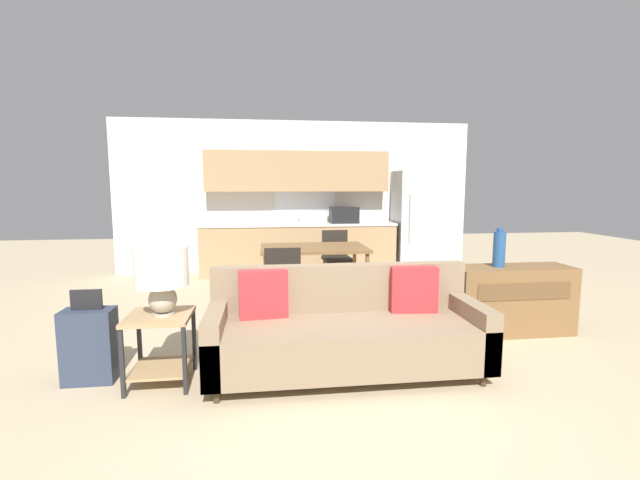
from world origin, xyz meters
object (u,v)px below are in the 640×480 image
side_table (160,337)px  dining_chair_far_right (336,255)px  refrigerator (416,222)px  dining_chair_near_left (282,279)px  table_lamp (162,272)px  vase (499,249)px  couch (345,331)px  dining_table (314,252)px  credenza (511,300)px  suitcase (90,345)px

side_table → dining_chair_far_right: (1.90, 2.99, 0.12)m
refrigerator → dining_chair_near_left: 3.66m
table_lamp → vase: bearing=13.7°
vase → dining_chair_near_left: (-2.22, 0.66, -0.40)m
couch → table_lamp: (-1.44, -0.05, 0.55)m
dining_chair_far_right → dining_chair_near_left: (-0.88, -1.56, 0.00)m
dining_table → side_table: bearing=-123.5°
side_table → vase: bearing=13.3°
table_lamp → credenza: (3.35, 0.76, -0.54)m
suitcase → table_lamp: bearing=-10.4°
refrigerator → dining_table: 2.79m
credenza → dining_table: bearing=143.2°
couch → vase: (1.76, 0.73, 0.55)m
side_table → credenza: 3.47m
dining_table → suitcase: dining_table is taller
table_lamp → suitcase: size_ratio=0.71×
refrigerator → suitcase: refrigerator is taller
table_lamp → dining_chair_near_left: size_ratio=0.61×
couch → credenza: couch is taller
credenza → vase: (-0.16, 0.02, 0.54)m
table_lamp → suitcase: table_lamp is taller
couch → credenza: 2.05m
refrigerator → dining_table: size_ratio=1.31×
refrigerator → vase: 3.31m
refrigerator → side_table: refrigerator is taller
dining_table → table_lamp: bearing=-122.7°
vase → dining_chair_near_left: vase is taller
refrigerator → table_lamp: (-3.48, -4.08, -0.02)m
side_table → table_lamp: 0.52m
credenza → dining_chair_far_right: 2.70m
side_table → suitcase: size_ratio=0.74×
dining_chair_far_right → couch: bearing=-101.2°
dining_chair_far_right → suitcase: size_ratio=1.17×
suitcase → dining_table: bearing=46.1°
side_table → table_lamp: (0.04, -0.01, 0.52)m
dining_table → dining_chair_near_left: bearing=-120.1°
credenza → suitcase: size_ratio=1.66×
side_table → dining_chair_near_left: (1.01, 1.43, 0.12)m
dining_table → dining_chair_near_left: 0.91m
dining_table → suitcase: 2.94m
vase → suitcase: vase is taller
dining_table → vase: (1.78, -1.43, 0.21)m
credenza → dining_chair_far_right: dining_chair_far_right is taller
refrigerator → dining_chair_far_right: (-1.63, -1.07, -0.41)m
side_table → couch: bearing=1.3°
dining_table → dining_chair_far_right: 0.93m
dining_chair_far_right → dining_chair_near_left: size_ratio=1.00×
credenza → dining_chair_near_left: 2.48m
couch → vase: vase is taller
credenza → suitcase: bearing=-170.6°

